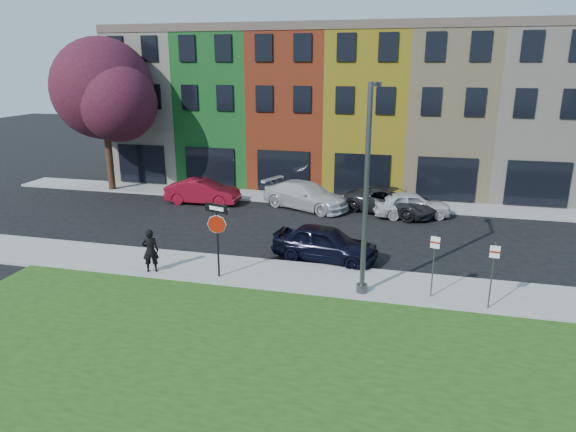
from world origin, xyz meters
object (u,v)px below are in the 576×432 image
(man, at_px, (150,251))
(sedan_near, at_px, (325,243))
(stop_sign, at_px, (217,225))
(street_lamp, at_px, (367,191))

(man, relative_size, sedan_near, 0.37)
(stop_sign, relative_size, man, 1.66)
(sedan_near, relative_size, street_lamp, 0.64)
(stop_sign, bearing_deg, sedan_near, 56.92)
(stop_sign, relative_size, street_lamp, 0.40)
(stop_sign, distance_m, sedan_near, 4.96)
(man, xyz_separation_m, street_lamp, (8.35, 0.31, 2.86))
(sedan_near, xyz_separation_m, street_lamp, (1.91, -2.89, 3.09))
(stop_sign, height_order, sedan_near, stop_sign)
(man, bearing_deg, sedan_near, -174.02)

